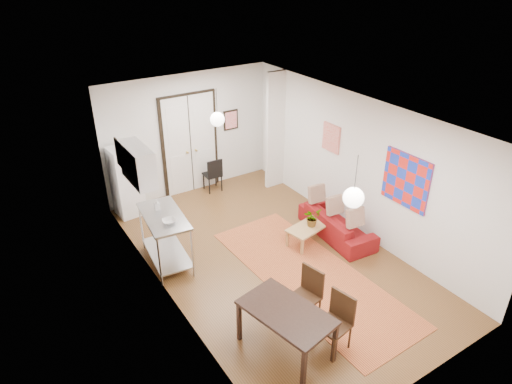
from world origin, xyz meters
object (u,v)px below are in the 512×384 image
sofa (337,224)px  dining_chair_near (300,291)px  coffee_table (308,229)px  fridge (126,182)px  dining_chair_far (329,317)px  dining_table (286,316)px  kitchen_counter (165,231)px  black_side_chair (211,170)px

sofa → dining_chair_near: size_ratio=1.98×
coffee_table → sofa: bearing=-8.4°
fridge → dining_chair_far: fridge is taller
dining_table → dining_chair_near: 0.76m
sofa → kitchen_counter: 3.54m
dining_table → dining_chair_far: size_ratio=1.60×
dining_chair_near → black_side_chair: size_ratio=1.08×
black_side_chair → dining_chair_far: bearing=82.7°
dining_chair_far → dining_table: bearing=-124.9°
sofa → fridge: size_ratio=1.16×
sofa → dining_chair_far: 3.10m
dining_table → black_side_chair: 5.49m
coffee_table → dining_chair_far: dining_chair_far is taller
kitchen_counter → dining_table: size_ratio=0.95×
dining_chair_far → black_side_chair: size_ratio=1.08×
fridge → dining_chair_far: size_ratio=1.71×
coffee_table → fridge: fridge is taller
sofa → coffee_table: (-0.70, 0.10, 0.06)m
kitchen_counter → fridge: bearing=95.9°
dining_chair_near → black_side_chair: bearing=157.3°
dining_chair_far → sofa: bearing=124.1°
coffee_table → dining_chair_far: (-1.45, -2.32, 0.21)m
dining_chair_near → dining_table: bearing=-65.3°
kitchen_counter → dining_table: bearing=-72.3°
kitchen_counter → dining_chair_far: bearing=-63.4°
sofa → dining_chair_far: (-2.15, -2.22, 0.27)m
coffee_table → dining_chair_near: size_ratio=1.01×
coffee_table → dining_table: bearing=-134.8°
sofa → fridge: 4.68m
black_side_chair → dining_chair_near: bearing=81.3°
black_side_chair → sofa: bearing=112.4°
coffee_table → dining_chair_near: dining_chair_near is taller
coffee_table → dining_table: dining_table is taller
coffee_table → black_side_chair: bearing=99.1°
fridge → dining_table: fridge is taller
coffee_table → dining_chair_near: 2.18m
dining_chair_near → dining_chair_far: bearing=-11.8°
dining_table → dining_chair_near: bearing=36.5°
kitchen_counter → black_side_chair: kitchen_counter is taller
sofa → coffee_table: sofa is taller
fridge → dining_chair_near: fridge is taller
coffee_table → fridge: 4.12m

